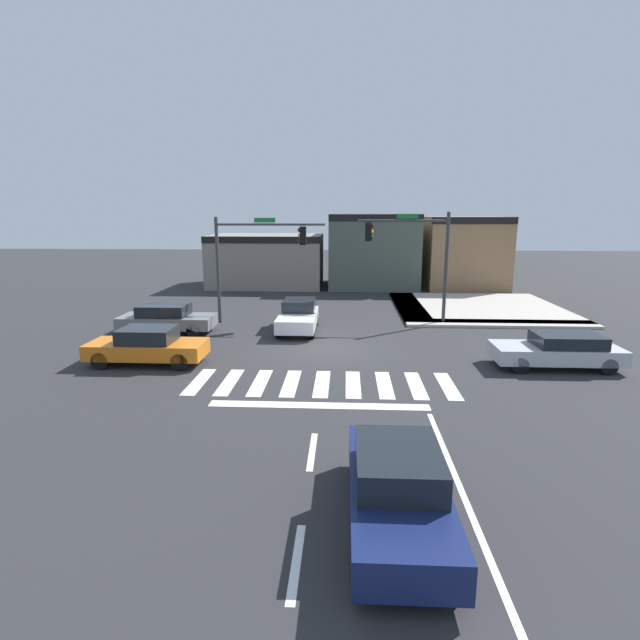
{
  "coord_description": "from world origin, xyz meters",
  "views": [
    {
      "loc": [
        0.78,
        -20.82,
        5.79
      ],
      "look_at": [
        -0.35,
        0.96,
        1.08
      ],
      "focal_mm": 27.79,
      "sensor_mm": 36.0,
      "label": 1
    }
  ],
  "objects_px": {
    "car_navy": "(397,488)",
    "car_orange": "(148,346)",
    "traffic_signal_northwest": "(256,249)",
    "car_white": "(298,316)",
    "traffic_signal_northeast": "(413,248)",
    "car_gray": "(166,318)",
    "car_silver": "(559,350)"
  },
  "relations": [
    {
      "from": "traffic_signal_northeast",
      "to": "car_silver",
      "type": "xyz_separation_m",
      "value": [
        4.67,
        -7.53,
        -3.35
      ]
    },
    {
      "from": "car_navy",
      "to": "car_orange",
      "type": "height_order",
      "value": "car_navy"
    },
    {
      "from": "car_gray",
      "to": "car_navy",
      "type": "bearing_deg",
      "value": -56.76
    },
    {
      "from": "car_gray",
      "to": "car_white",
      "type": "xyz_separation_m",
      "value": [
        6.44,
        0.85,
        0.01
      ]
    },
    {
      "from": "car_silver",
      "to": "car_gray",
      "type": "bearing_deg",
      "value": -15.69
    },
    {
      "from": "car_orange",
      "to": "car_gray",
      "type": "bearing_deg",
      "value": -77.91
    },
    {
      "from": "car_silver",
      "to": "car_navy",
      "type": "relative_size",
      "value": 1.01
    },
    {
      "from": "traffic_signal_northeast",
      "to": "car_gray",
      "type": "xyz_separation_m",
      "value": [
        -12.28,
        -2.77,
        -3.31
      ]
    },
    {
      "from": "car_orange",
      "to": "car_silver",
      "type": "bearing_deg",
      "value": -178.71
    },
    {
      "from": "car_white",
      "to": "car_orange",
      "type": "xyz_separation_m",
      "value": [
        -5.35,
        -5.97,
        -0.01
      ]
    },
    {
      "from": "traffic_signal_northeast",
      "to": "car_white",
      "type": "bearing_deg",
      "value": 18.21
    },
    {
      "from": "traffic_signal_northeast",
      "to": "car_orange",
      "type": "distance_m",
      "value": 14.08
    },
    {
      "from": "traffic_signal_northwest",
      "to": "car_orange",
      "type": "distance_m",
      "value": 8.8
    },
    {
      "from": "car_white",
      "to": "car_gray",
      "type": "bearing_deg",
      "value": -82.48
    },
    {
      "from": "car_gray",
      "to": "car_orange",
      "type": "xyz_separation_m",
      "value": [
        1.1,
        -5.12,
        0.0
      ]
    },
    {
      "from": "car_gray",
      "to": "car_navy",
      "type": "distance_m",
      "value": 17.89
    },
    {
      "from": "car_navy",
      "to": "car_orange",
      "type": "xyz_separation_m",
      "value": [
        -8.71,
        9.85,
        -0.03
      ]
    },
    {
      "from": "car_silver",
      "to": "car_orange",
      "type": "distance_m",
      "value": 15.85
    },
    {
      "from": "traffic_signal_northwest",
      "to": "car_white",
      "type": "bearing_deg",
      "value": -35.21
    },
    {
      "from": "traffic_signal_northeast",
      "to": "car_white",
      "type": "xyz_separation_m",
      "value": [
        -5.83,
        -1.92,
        -3.3
      ]
    },
    {
      "from": "car_white",
      "to": "car_silver",
      "type": "xyz_separation_m",
      "value": [
        10.5,
        -5.61,
        -0.05
      ]
    },
    {
      "from": "traffic_signal_northeast",
      "to": "car_navy",
      "type": "relative_size",
      "value": 1.27
    },
    {
      "from": "car_gray",
      "to": "car_white",
      "type": "height_order",
      "value": "car_white"
    },
    {
      "from": "car_silver",
      "to": "car_navy",
      "type": "height_order",
      "value": "car_navy"
    },
    {
      "from": "car_gray",
      "to": "car_navy",
      "type": "relative_size",
      "value": 0.98
    },
    {
      "from": "car_gray",
      "to": "car_orange",
      "type": "relative_size",
      "value": 1.02
    },
    {
      "from": "car_gray",
      "to": "car_orange",
      "type": "distance_m",
      "value": 5.23
    },
    {
      "from": "car_white",
      "to": "car_navy",
      "type": "height_order",
      "value": "car_navy"
    },
    {
      "from": "traffic_signal_northeast",
      "to": "car_navy",
      "type": "distance_m",
      "value": 18.2
    },
    {
      "from": "traffic_signal_northwest",
      "to": "traffic_signal_northeast",
      "type": "relative_size",
      "value": 0.98
    },
    {
      "from": "car_gray",
      "to": "car_white",
      "type": "relative_size",
      "value": 1.09
    },
    {
      "from": "traffic_signal_northwest",
      "to": "car_orange",
      "type": "xyz_separation_m",
      "value": [
        -3.01,
        -7.62,
        -3.22
      ]
    }
  ]
}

